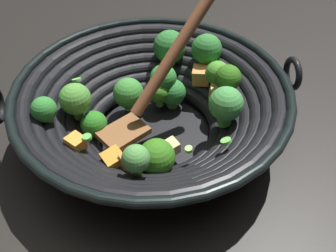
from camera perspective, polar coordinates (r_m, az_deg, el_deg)
The scene contains 2 objects.
ground_plane at distance 0.64m, azimuth -2.16°, elevation -1.49°, with size 4.00×4.00×0.00m, color black.
wok at distance 0.60m, azimuth -2.20°, elevation 3.19°, with size 0.45×0.42×0.24m.
Camera 1 is at (0.21, 0.40, 0.46)m, focal length 41.11 mm.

